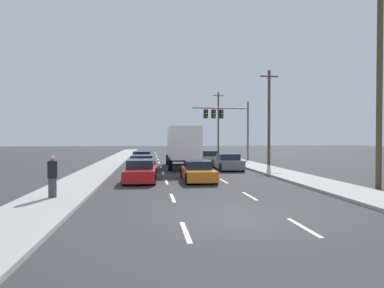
{
  "coord_description": "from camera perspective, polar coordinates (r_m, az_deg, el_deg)",
  "views": [
    {
      "loc": [
        -2.66,
        -10.04,
        2.56
      ],
      "look_at": [
        0.82,
        16.45,
        2.06
      ],
      "focal_mm": 30.13,
      "sensor_mm": 36.0,
      "label": 1
    }
  ],
  "objects": [
    {
      "name": "lane_markings",
      "position": [
        31.4,
        -2.6,
        -3.61
      ],
      "size": [
        3.54,
        57.0,
        0.01
      ],
      "color": "silver",
      "rests_on": "ground_plane"
    },
    {
      "name": "sidewalk_left",
      "position": [
        30.4,
        -14.89,
        -3.67
      ],
      "size": [
        2.65,
        80.0,
        0.14
      ],
      "primitive_type": "cube",
      "color": "#9E9E99",
      "rests_on": "ground_plane"
    },
    {
      "name": "box_truck",
      "position": [
        27.63,
        -1.77,
        -0.08
      ],
      "size": [
        2.67,
        9.13,
        3.46
      ],
      "color": "white",
      "rests_on": "ground_plane"
    },
    {
      "name": "car_orange",
      "position": [
        19.38,
        1.03,
        -4.91
      ],
      "size": [
        1.86,
        4.24,
        1.2
      ],
      "color": "orange",
      "rests_on": "ground_plane"
    },
    {
      "name": "ground_plane",
      "position": [
        35.24,
        -3.14,
        -3.1
      ],
      "size": [
        140.0,
        140.0,
        0.0
      ],
      "primitive_type": "plane",
      "color": "#333335"
    },
    {
      "name": "car_navy",
      "position": [
        25.21,
        -8.81,
        -3.48
      ],
      "size": [
        2.08,
        4.28,
        1.24
      ],
      "color": "#141E4C",
      "rests_on": "ground_plane"
    },
    {
      "name": "car_red",
      "position": [
        19.24,
        -9.1,
        -4.84
      ],
      "size": [
        1.93,
        4.17,
        1.29
      ],
      "color": "red",
      "rests_on": "ground_plane"
    },
    {
      "name": "car_tan",
      "position": [
        32.66,
        2.96,
        -2.4
      ],
      "size": [
        2.08,
        4.67,
        1.28
      ],
      "color": "tan",
      "rests_on": "ground_plane"
    },
    {
      "name": "sidewalk_right",
      "position": [
        31.53,
        9.59,
        -3.48
      ],
      "size": [
        2.65,
        80.0,
        0.14
      ],
      "primitive_type": "cube",
      "color": "#9E9E99",
      "rests_on": "ground_plane"
    },
    {
      "name": "utility_pole_mid",
      "position": [
        32.77,
        13.47,
        4.88
      ],
      "size": [
        1.8,
        0.28,
        9.24
      ],
      "color": "brown",
      "rests_on": "ground_plane"
    },
    {
      "name": "pedestrian_near_corner",
      "position": [
        14.37,
        -23.48,
        -5.32
      ],
      "size": [
        0.38,
        0.38,
        1.7
      ],
      "color": "#3F3F42",
      "rests_on": "sidewalk_left"
    },
    {
      "name": "utility_pole_far",
      "position": [
        54.76,
        4.68,
        3.93
      ],
      "size": [
        1.8,
        0.28,
        10.31
      ],
      "color": "brown",
      "rests_on": "ground_plane"
    },
    {
      "name": "car_black",
      "position": [
        31.59,
        -8.86,
        -2.53
      ],
      "size": [
        1.99,
        4.23,
        1.28
      ],
      "color": "black",
      "rests_on": "ground_plane"
    },
    {
      "name": "traffic_signal_mast",
      "position": [
        35.67,
        5.45,
        4.68
      ],
      "size": [
        6.34,
        0.69,
        6.6
      ],
      "color": "#595B56",
      "rests_on": "ground_plane"
    },
    {
      "name": "car_gray",
      "position": [
        26.41,
        6.28,
        -3.22
      ],
      "size": [
        2.0,
        4.67,
        1.3
      ],
      "color": "slate",
      "rests_on": "ground_plane"
    },
    {
      "name": "utility_pole_near",
      "position": [
        18.73,
        30.26,
        9.12
      ],
      "size": [
        1.8,
        0.28,
        10.18
      ],
      "color": "brown",
      "rests_on": "ground_plane"
    }
  ]
}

